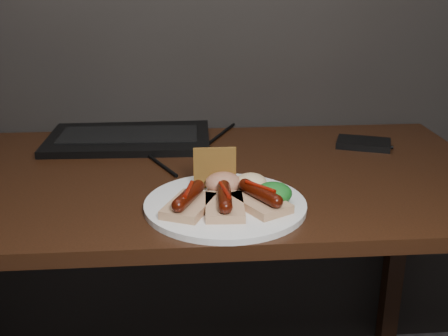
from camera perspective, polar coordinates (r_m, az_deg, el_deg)
name	(u,v)px	position (r m, az deg, el deg)	size (l,w,h in m)	color
desk	(180,209)	(1.29, -4.47, -4.20)	(1.40, 0.70, 0.75)	#34190D
laptop	(131,116)	(1.53, -9.45, 5.22)	(0.43, 0.37, 0.25)	black
hard_drive	(364,143)	(1.47, 14.00, 2.44)	(0.13, 0.09, 0.02)	black
desk_cables	(169,151)	(1.39, -5.64, 1.77)	(1.10, 0.41, 0.01)	black
plate	(225,205)	(1.07, 0.13, -3.77)	(0.31, 0.31, 0.01)	white
bread_sausage_left	(189,201)	(1.03, -3.61, -3.41)	(0.11, 0.13, 0.04)	#E2B284
bread_sausage_center	(225,202)	(1.03, 0.06, -3.49)	(0.08, 0.12, 0.04)	#E2B284
bread_sausage_right	(260,199)	(1.04, 3.68, -3.12)	(0.12, 0.13, 0.04)	#E2B284
crispbread	(215,168)	(1.12, -0.95, 0.01)	(0.09, 0.01, 0.09)	#A3762C
salad_greens	(274,193)	(1.06, 5.07, -2.55)	(0.07, 0.07, 0.04)	#105217
salsa_mound	(223,183)	(1.11, -0.07, -1.52)	(0.07, 0.07, 0.04)	#A81B10
coleslaw_mound	(251,183)	(1.11, 2.75, -1.48)	(0.06, 0.06, 0.04)	beige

